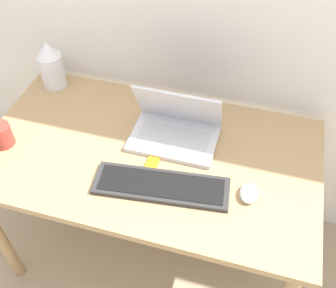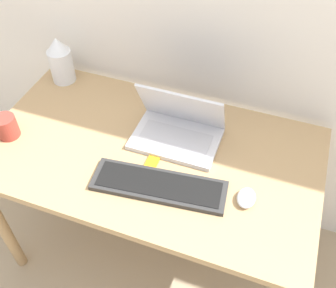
{
  "view_description": "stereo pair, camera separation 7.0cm",
  "coord_description": "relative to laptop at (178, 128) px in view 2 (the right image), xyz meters",
  "views": [
    {
      "loc": [
        0.35,
        -0.59,
        1.85
      ],
      "look_at": [
        0.09,
        0.34,
        0.83
      ],
      "focal_mm": 42.0,
      "sensor_mm": 36.0,
      "label": 1
    },
    {
      "loc": [
        0.42,
        -0.57,
        1.85
      ],
      "look_at": [
        0.09,
        0.34,
        0.83
      ],
      "focal_mm": 42.0,
      "sensor_mm": 36.0,
      "label": 2
    }
  ],
  "objects": [
    {
      "name": "vase",
      "position": [
        -0.62,
        0.17,
        0.06
      ],
      "size": [
        0.1,
        0.1,
        0.22
      ],
      "color": "white",
      "rests_on": "desk"
    },
    {
      "name": "desk",
      "position": [
        -0.08,
        -0.11,
        -0.14
      ],
      "size": [
        1.3,
        0.73,
        0.73
      ],
      "color": "tan",
      "rests_on": "ground_plane"
    },
    {
      "name": "laptop",
      "position": [
        0.0,
        0.0,
        0.0
      ],
      "size": [
        0.34,
        0.23,
        0.23
      ],
      "color": "silver",
      "rests_on": "desk"
    },
    {
      "name": "mug",
      "position": [
        -0.64,
        -0.22,
        -0.0
      ],
      "size": [
        0.09,
        0.09,
        0.09
      ],
      "color": "#9E382D",
      "rests_on": "desk"
    },
    {
      "name": "keyboard",
      "position": [
        0.02,
        -0.26,
        -0.04
      ],
      "size": [
        0.49,
        0.19,
        0.02
      ],
      "color": "#2D2D2D",
      "rests_on": "desk"
    },
    {
      "name": "mp3_player",
      "position": [
        -0.04,
        -0.17,
        -0.05
      ],
      "size": [
        0.04,
        0.07,
        0.01
      ],
      "color": "orange",
      "rests_on": "desk"
    },
    {
      "name": "mouse",
      "position": [
        0.32,
        -0.21,
        -0.03
      ],
      "size": [
        0.06,
        0.09,
        0.03
      ],
      "color": "silver",
      "rests_on": "desk"
    }
  ]
}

